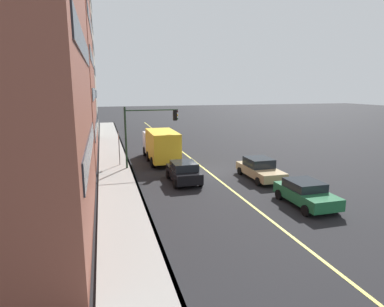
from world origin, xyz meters
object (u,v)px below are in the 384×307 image
Objects in this scene: car_black at (184,172)px; truck_yellow at (161,144)px; car_green at (306,193)px; street_sign_post at (119,146)px; car_tan at (260,169)px; traffic_light_mast at (147,126)px.

car_black is 0.53× the size of truck_yellow.
street_sign_post is at bearing 37.76° from car_green.
traffic_light_mast is (5.46, 7.49, 2.82)m from car_tan.
truck_yellow is (13.47, 5.97, 0.83)m from car_green.
car_black reaches higher than car_green.
car_green is 8.45m from car_black.
car_tan is 9.68m from traffic_light_mast.
car_green is at bearing -156.11° from truck_yellow.
street_sign_post is (1.39, 2.29, -1.80)m from traffic_light_mast.
street_sign_post is at bearing 103.65° from truck_yellow.
car_black is (6.31, 5.61, 0.05)m from car_green.
car_black is 7.55m from street_sign_post.
street_sign_post reaches higher than car_black.
car_green is at bearing 179.46° from car_tan.
traffic_light_mast is at bearing -121.12° from street_sign_post.
car_black is at bearing -177.16° from truck_yellow.
truck_yellow is at bearing 2.84° from car_black.
car_tan reaches higher than car_green.
traffic_light_mast reaches higher than street_sign_post.
street_sign_post reaches higher than car_green.
car_tan is 0.90× the size of traffic_light_mast.
traffic_light_mast is 1.70× the size of street_sign_post.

